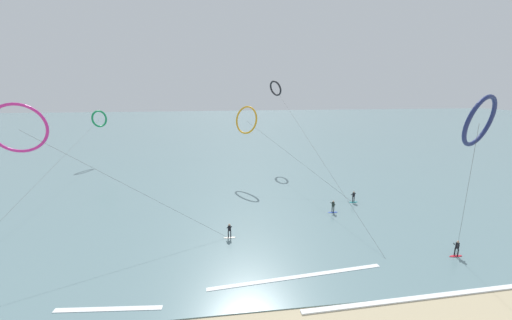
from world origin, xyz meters
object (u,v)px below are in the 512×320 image
at_px(kite_magenta, 19,128).
at_px(surfer_ivory, 229,232).
at_px(kite_navy, 480,121).
at_px(kite_charcoal, 276,89).
at_px(surfer_teal, 353,197).
at_px(kite_amber, 246,120).
at_px(kite_emerald, 99,119).
at_px(surfer_cobalt, 333,207).
at_px(surfer_crimson, 457,249).

bearing_deg(kite_magenta, surfer_ivory, 164.37).
bearing_deg(kite_navy, kite_charcoal, -104.52).
relative_size(surfer_teal, kite_amber, 0.10).
bearing_deg(kite_emerald, surfer_cobalt, -95.17).
distance_m(surfer_crimson, surfer_teal, 16.36).
height_order(surfer_teal, kite_charcoal, kite_charcoal).
bearing_deg(surfer_crimson, kite_amber, 171.50).
height_order(kite_emerald, kite_charcoal, kite_charcoal).
bearing_deg(kite_navy, kite_amber, -88.62).
xyz_separation_m(surfer_cobalt, kite_amber, (-9.71, 18.02, 10.02)).
relative_size(kite_emerald, kite_charcoal, 1.21).
bearing_deg(kite_magenta, kite_navy, 153.29).
height_order(surfer_ivory, kite_magenta, kite_magenta).
bearing_deg(kite_charcoal, kite_emerald, 52.91).
relative_size(surfer_ivory, kite_magenta, 0.07).
height_order(surfer_cobalt, kite_amber, kite_amber).
xyz_separation_m(surfer_crimson, kite_magenta, (-42.72, 8.11, 11.91)).
height_order(surfer_teal, kite_navy, kite_navy).
relative_size(kite_amber, kite_charcoal, 0.38).
height_order(surfer_cobalt, kite_navy, kite_navy).
bearing_deg(surfer_crimson, kite_charcoal, 154.37).
distance_m(surfer_crimson, kite_magenta, 45.08).
bearing_deg(kite_charcoal, surfer_cobalt, 153.94).
distance_m(surfer_ivory, surfer_teal, 20.66).
height_order(surfer_teal, kite_magenta, kite_magenta).
distance_m(surfer_teal, kite_navy, 22.27).
height_order(kite_amber, kite_navy, kite_navy).
bearing_deg(surfer_cobalt, kite_navy, -2.40).
distance_m(kite_amber, kite_magenta, 33.70).
xyz_separation_m(kite_amber, kite_emerald, (-30.57, 17.70, -1.15)).
xyz_separation_m(surfer_ivory, kite_emerald, (-26.00, 41.20, 8.87)).
distance_m(surfer_crimson, kite_charcoal, 47.06).
xyz_separation_m(surfer_ivory, kite_magenta, (-20.39, 0.94, 11.91)).
height_order(surfer_crimson, surfer_teal, same).
bearing_deg(kite_emerald, surfer_crimson, -98.62).
relative_size(surfer_teal, kite_charcoal, 0.04).
relative_size(kite_magenta, kite_navy, 1.43).
xyz_separation_m(surfer_crimson, surfer_cobalt, (-8.05, 12.65, 0.00)).
height_order(surfer_crimson, kite_magenta, kite_magenta).
bearing_deg(surfer_crimson, surfer_teal, 154.25).
height_order(kite_magenta, kite_charcoal, kite_charcoal).
distance_m(kite_emerald, kite_navy, 68.85).
bearing_deg(surfer_teal, surfer_cobalt, -162.13).
bearing_deg(surfer_cobalt, kite_charcoal, 157.07).
xyz_separation_m(surfer_crimson, kite_emerald, (-48.33, 48.37, 8.87)).
relative_size(surfer_cobalt, kite_amber, 0.10).
distance_m(surfer_crimson, kite_navy, 13.31).
bearing_deg(surfer_ivory, kite_emerald, 112.12).
height_order(surfer_cobalt, kite_charcoal, kite_charcoal).
bearing_deg(kite_magenta, surfer_teal, 178.35).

